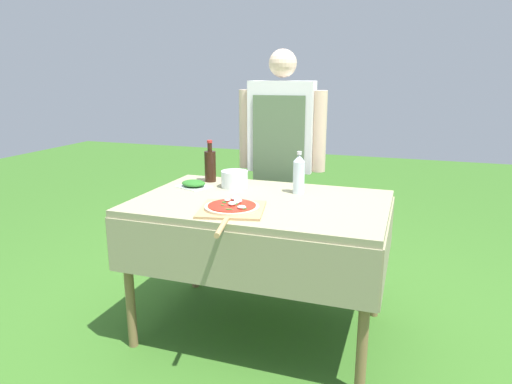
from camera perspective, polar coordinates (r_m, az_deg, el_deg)
ground_plane at (r=2.73m, az=0.60°, el=-16.77°), size 12.00×12.00×0.00m
prep_table at (r=2.45m, az=0.64°, el=-3.04°), size 1.33×0.89×0.77m
person_cook at (r=3.08m, az=3.21°, el=5.36°), size 0.59×0.21×1.58m
pizza_on_peel at (r=2.22m, az=-3.06°, el=-2.07°), size 0.37×0.56×0.06m
oil_bottle at (r=2.83m, az=-5.75°, el=3.34°), size 0.07×0.07×0.26m
water_bottle at (r=2.54m, az=5.38°, el=2.28°), size 0.07×0.07×0.24m
herb_container at (r=2.72m, az=-7.82°, el=1.01°), size 0.22×0.20×0.04m
mixing_tub at (r=2.68m, az=-2.69°, el=1.62°), size 0.16×0.16×0.10m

